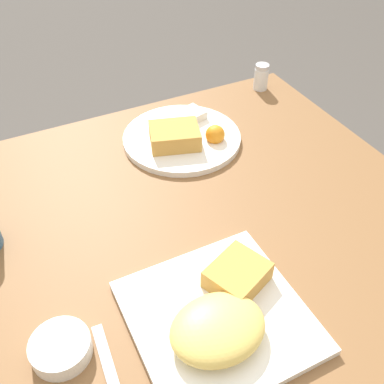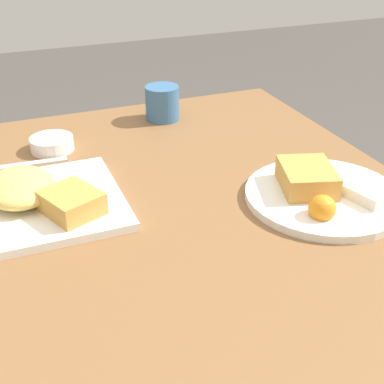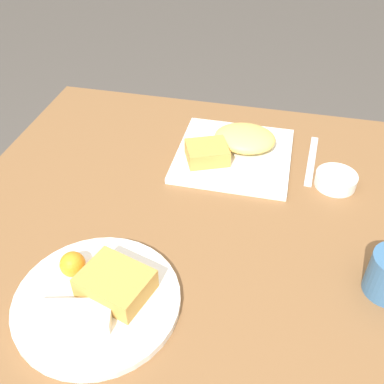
{
  "view_description": "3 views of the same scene",
  "coord_description": "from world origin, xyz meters",
  "px_view_note": "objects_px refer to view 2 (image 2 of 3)",
  "views": [
    {
      "loc": [
        -0.26,
        -0.52,
        1.32
      ],
      "look_at": [
        0.02,
        0.04,
        0.76
      ],
      "focal_mm": 42.0,
      "sensor_mm": 36.0,
      "label": 1
    },
    {
      "loc": [
        0.75,
        -0.25,
        1.18
      ],
      "look_at": [
        0.04,
        0.03,
        0.74
      ],
      "focal_mm": 50.0,
      "sensor_mm": 36.0,
      "label": 2
    },
    {
      "loc": [
        -0.15,
        0.65,
        1.33
      ],
      "look_at": [
        -0.01,
        0.01,
        0.77
      ],
      "focal_mm": 42.0,
      "sensor_mm": 36.0,
      "label": 3
    }
  ],
  "objects_px": {
    "coffee_mug": "(162,103)",
    "plate_oval_far": "(322,192)",
    "sauce_ramekin": "(52,143)",
    "plate_square_near": "(38,197)",
    "butter_knife": "(16,166)"
  },
  "relations": [
    {
      "from": "plate_square_near",
      "to": "plate_oval_far",
      "type": "xyz_separation_m",
      "value": [
        0.15,
        0.46,
        -0.01
      ]
    },
    {
      "from": "coffee_mug",
      "to": "plate_oval_far",
      "type": "bearing_deg",
      "value": 15.85
    },
    {
      "from": "plate_oval_far",
      "to": "sauce_ramekin",
      "type": "relative_size",
      "value": 3.1
    },
    {
      "from": "plate_oval_far",
      "to": "sauce_ramekin",
      "type": "distance_m",
      "value": 0.55
    },
    {
      "from": "plate_square_near",
      "to": "sauce_ramekin",
      "type": "relative_size",
      "value": 2.95
    },
    {
      "from": "coffee_mug",
      "to": "sauce_ramekin",
      "type": "bearing_deg",
      "value": -73.43
    },
    {
      "from": "butter_knife",
      "to": "coffee_mug",
      "type": "relative_size",
      "value": 2.48
    },
    {
      "from": "butter_knife",
      "to": "coffee_mug",
      "type": "bearing_deg",
      "value": 24.18
    },
    {
      "from": "plate_oval_far",
      "to": "sauce_ramekin",
      "type": "xyz_separation_m",
      "value": [
        -0.38,
        -0.4,
        -0.0
      ]
    },
    {
      "from": "plate_square_near",
      "to": "sauce_ramekin",
      "type": "xyz_separation_m",
      "value": [
        -0.23,
        0.06,
        -0.01
      ]
    },
    {
      "from": "sauce_ramekin",
      "to": "coffee_mug",
      "type": "relative_size",
      "value": 1.12
    },
    {
      "from": "plate_square_near",
      "to": "coffee_mug",
      "type": "distance_m",
      "value": 0.45
    },
    {
      "from": "plate_square_near",
      "to": "coffee_mug",
      "type": "relative_size",
      "value": 3.3
    },
    {
      "from": "plate_square_near",
      "to": "coffee_mug",
      "type": "bearing_deg",
      "value": 133.32
    },
    {
      "from": "sauce_ramekin",
      "to": "coffee_mug",
      "type": "xyz_separation_m",
      "value": [
        -0.08,
        0.27,
        0.02
      ]
    }
  ]
}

